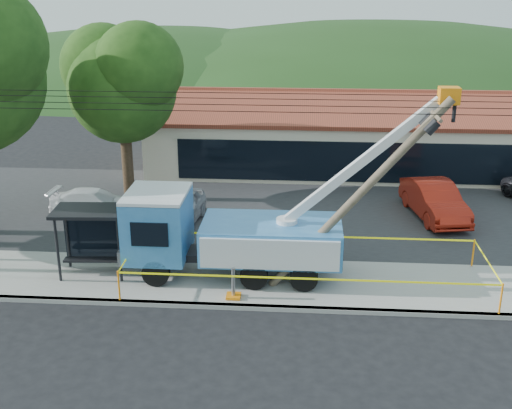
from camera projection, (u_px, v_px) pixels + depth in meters
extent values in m
plane|color=black|center=(242.00, 342.00, 20.08)|extent=(120.00, 120.00, 0.00)
cube|color=gray|center=(248.00, 307.00, 22.03)|extent=(60.00, 0.25, 0.15)
cube|color=gray|center=(252.00, 282.00, 23.81)|extent=(60.00, 4.00, 0.15)
cube|color=#28282B|center=(265.00, 209.00, 31.34)|extent=(60.00, 12.00, 0.10)
cube|color=beige|center=(341.00, 139.00, 38.02)|extent=(22.00, 8.00, 3.40)
cube|color=black|center=(344.00, 162.00, 34.33)|extent=(18.04, 0.08, 2.21)
cube|color=brown|center=(344.00, 109.00, 35.40)|extent=(22.50, 4.53, 1.52)
cube|color=brown|center=(341.00, 96.00, 39.16)|extent=(22.50, 4.53, 1.52)
cube|color=brown|center=(343.00, 91.00, 37.06)|extent=(22.50, 0.30, 0.25)
cylinder|color=#332316|center=(127.00, 161.00, 32.08)|extent=(0.56, 0.56, 4.18)
sphere|color=#1C3E10|center=(122.00, 89.00, 30.87)|extent=(5.25, 5.25, 5.25)
sphere|color=#1C3E10|center=(104.00, 67.00, 31.28)|extent=(4.20, 4.20, 4.20)
sphere|color=#1C3E10|center=(139.00, 67.00, 29.76)|extent=(4.20, 4.20, 4.20)
ellipsoid|color=#1E3C16|center=(157.00, 77.00, 72.80)|extent=(78.40, 56.00, 28.00)
ellipsoid|color=#1E3C16|center=(379.00, 80.00, 71.05)|extent=(89.60, 64.00, 32.00)
cylinder|color=black|center=(250.00, 112.00, 20.76)|extent=(60.00, 0.02, 0.02)
cylinder|color=black|center=(251.00, 105.00, 21.19)|extent=(60.00, 0.02, 0.02)
cylinder|color=black|center=(252.00, 99.00, 21.62)|extent=(60.00, 0.02, 0.02)
cylinder|color=black|center=(253.00, 93.00, 21.95)|extent=(60.00, 0.02, 0.02)
cylinder|color=black|center=(156.00, 272.00, 23.24)|extent=(1.00, 0.33, 1.00)
cylinder|color=black|center=(169.00, 247.00, 25.44)|extent=(1.00, 0.33, 1.00)
cylinder|color=black|center=(254.00, 276.00, 22.99)|extent=(1.00, 0.33, 1.00)
cylinder|color=black|center=(259.00, 250.00, 25.19)|extent=(1.00, 0.33, 1.00)
cylinder|color=black|center=(304.00, 277.00, 22.86)|extent=(1.00, 0.33, 1.00)
cylinder|color=black|center=(304.00, 251.00, 25.06)|extent=(1.00, 0.33, 1.00)
cube|color=black|center=(239.00, 255.00, 24.04)|extent=(7.36, 1.12, 0.28)
cube|color=teal|center=(158.00, 225.00, 23.88)|extent=(2.23, 2.68, 2.34)
cube|color=silver|center=(156.00, 194.00, 23.47)|extent=(2.23, 2.68, 0.13)
cube|color=black|center=(130.00, 220.00, 23.90)|extent=(0.09, 2.01, 1.00)
cube|color=gray|center=(129.00, 246.00, 24.26)|extent=(0.17, 2.57, 0.56)
cube|color=teal|center=(271.00, 239.00, 23.73)|extent=(5.13, 2.68, 1.34)
cylinder|color=silver|center=(287.00, 227.00, 23.52)|extent=(0.78, 0.78, 0.67)
cube|color=silver|center=(364.00, 160.00, 22.46)|extent=(5.53, 0.31, 4.90)
cube|color=gray|center=(374.00, 152.00, 22.35)|extent=(3.32, 0.20, 2.95)
cube|color=orange|center=(449.00, 96.00, 21.28)|extent=(0.67, 0.56, 0.56)
cube|color=orange|center=(234.00, 296.00, 22.51)|extent=(0.50, 0.50, 0.09)
cube|color=orange|center=(315.00, 254.00, 25.87)|extent=(0.50, 0.50, 0.09)
cylinder|color=#4C4331|center=(356.00, 197.00, 22.13)|extent=(6.05, 0.30, 7.11)
cube|color=#4C4331|center=(436.00, 116.00, 20.99)|extent=(0.16, 1.67, 0.16)
cylinder|color=black|center=(427.00, 121.00, 21.53)|extent=(0.55, 0.33, 0.57)
cylinder|color=black|center=(432.00, 127.00, 20.66)|extent=(0.55, 0.33, 0.57)
cylinder|color=black|center=(58.00, 250.00, 23.37)|extent=(0.11, 0.11, 2.47)
cylinder|color=black|center=(119.00, 250.00, 23.35)|extent=(0.11, 0.11, 2.47)
cylinder|color=black|center=(67.00, 237.00, 24.54)|extent=(0.11, 0.11, 2.47)
cylinder|color=black|center=(126.00, 237.00, 24.51)|extent=(0.11, 0.11, 2.47)
cube|color=black|center=(90.00, 211.00, 23.51)|extent=(2.77, 1.81, 0.12)
cube|color=black|center=(97.00, 237.00, 24.57)|extent=(2.47, 0.20, 2.06)
cube|color=black|center=(94.00, 260.00, 24.17)|extent=(2.29, 0.55, 0.08)
cylinder|color=orange|center=(119.00, 286.00, 22.15)|extent=(0.07, 0.07, 1.11)
cylinder|color=orange|center=(501.00, 299.00, 21.24)|extent=(0.07, 0.07, 1.11)
cylinder|color=orange|center=(473.00, 253.00, 24.78)|extent=(0.07, 0.07, 1.11)
cylinder|color=orange|center=(145.00, 243.00, 25.69)|extent=(0.07, 0.07, 1.11)
cube|color=#F4F60C|center=(306.00, 279.00, 21.53)|extent=(12.91, 0.01, 0.07)
cube|color=#F4F60C|center=(488.00, 262.00, 22.85)|extent=(0.01, 3.77, 0.07)
cube|color=#F4F60C|center=(306.00, 236.00, 25.07)|extent=(12.91, 0.01, 0.07)
cube|color=#F4F60C|center=(132.00, 251.00, 23.75)|extent=(0.01, 3.77, 0.07)
imported|color=#AFB0B7|center=(180.00, 226.00, 29.41)|extent=(2.16, 4.47, 1.47)
imported|color=#A71F10|center=(433.00, 219.00, 30.25)|extent=(2.69, 5.34, 1.68)
imported|color=white|center=(96.00, 216.00, 30.58)|extent=(4.26, 1.83, 1.22)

